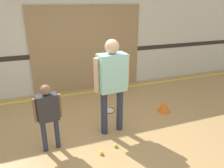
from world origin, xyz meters
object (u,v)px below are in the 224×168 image
at_px(person_student_left, 48,111).
at_px(training_cone, 164,107).
at_px(racket_spare_on_floor, 108,110).
at_px(tennis_ball_near_instructor, 116,145).
at_px(person_instructor, 112,78).
at_px(tennis_ball_stray_left, 102,153).
at_px(tennis_ball_by_spare_racket, 113,107).

distance_m(person_student_left, training_cone, 2.61).
bearing_deg(racket_spare_on_floor, tennis_ball_near_instructor, 158.96).
height_order(tennis_ball_near_instructor, training_cone, training_cone).
height_order(racket_spare_on_floor, training_cone, training_cone).
distance_m(person_instructor, racket_spare_on_floor, 1.36).
xyz_separation_m(person_instructor, person_student_left, (-1.13, -0.16, -0.37)).
bearing_deg(tennis_ball_stray_left, person_student_left, 149.27).
relative_size(tennis_ball_by_spare_racket, tennis_ball_stray_left, 1.00).
distance_m(racket_spare_on_floor, training_cone, 1.26).
xyz_separation_m(person_student_left, tennis_ball_stray_left, (0.73, -0.44, -0.68)).
xyz_separation_m(person_student_left, tennis_ball_near_instructor, (1.02, -0.34, -0.68)).
xyz_separation_m(person_instructor, tennis_ball_by_spare_racket, (0.35, 0.88, -1.05)).
relative_size(racket_spare_on_floor, tennis_ball_stray_left, 7.64).
relative_size(person_student_left, racket_spare_on_floor, 2.29).
bearing_deg(person_instructor, person_student_left, -176.65).
bearing_deg(person_instructor, tennis_ball_near_instructor, -107.63).
bearing_deg(person_instructor, racket_spare_on_floor, 71.06).
distance_m(racket_spare_on_floor, tennis_ball_by_spare_racket, 0.17).
distance_m(tennis_ball_near_instructor, tennis_ball_by_spare_racket, 1.45).
height_order(person_instructor, training_cone, person_instructor).
xyz_separation_m(racket_spare_on_floor, tennis_ball_near_instructor, (-0.32, -1.30, 0.02)).
xyz_separation_m(tennis_ball_by_spare_racket, training_cone, (1.01, -0.56, 0.09)).
height_order(person_student_left, tennis_ball_by_spare_racket, person_student_left).
relative_size(person_student_left, tennis_ball_near_instructor, 17.51).
relative_size(tennis_ball_by_spare_racket, training_cone, 0.23).
height_order(tennis_ball_near_instructor, tennis_ball_by_spare_racket, same).
relative_size(tennis_ball_near_instructor, tennis_ball_stray_left, 1.00).
distance_m(tennis_ball_by_spare_racket, training_cone, 1.16).
xyz_separation_m(person_student_left, racket_spare_on_floor, (1.34, 0.96, -0.70)).
distance_m(person_instructor, person_student_left, 1.20).
xyz_separation_m(person_instructor, racket_spare_on_floor, (0.21, 0.80, -1.07)).
height_order(person_instructor, racket_spare_on_floor, person_instructor).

